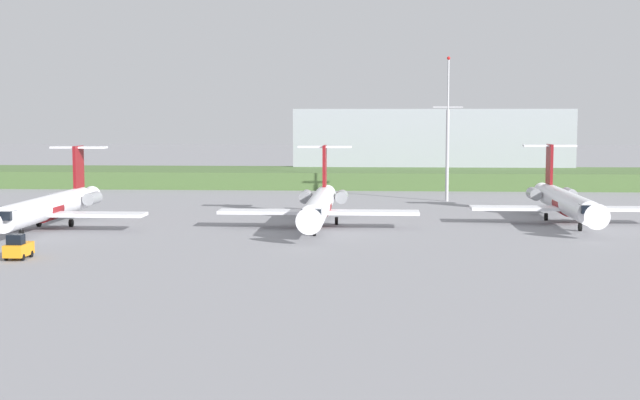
{
  "coord_description": "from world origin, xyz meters",
  "views": [
    {
      "loc": [
        6.55,
        -97.62,
        12.97
      ],
      "look_at": [
        0.0,
        5.18,
        3.0
      ],
      "focal_mm": 50.15,
      "sensor_mm": 36.0,
      "label": 1
    }
  ],
  "objects_px": {
    "regional_jet_third": "(565,201)",
    "antenna_mast": "(447,141)",
    "baggage_tug": "(18,248)",
    "regional_jet_second": "(319,205)",
    "regional_jet_nearest": "(49,206)"
  },
  "relations": [
    {
      "from": "regional_jet_second",
      "to": "regional_jet_third",
      "type": "relative_size",
      "value": 1.0
    },
    {
      "from": "regional_jet_nearest",
      "to": "regional_jet_second",
      "type": "bearing_deg",
      "value": 7.55
    },
    {
      "from": "regional_jet_second",
      "to": "regional_jet_nearest",
      "type": "bearing_deg",
      "value": -172.45
    },
    {
      "from": "regional_jet_second",
      "to": "antenna_mast",
      "type": "relative_size",
      "value": 1.45
    },
    {
      "from": "regional_jet_nearest",
      "to": "baggage_tug",
      "type": "relative_size",
      "value": 9.69
    },
    {
      "from": "antenna_mast",
      "to": "baggage_tug",
      "type": "height_order",
      "value": "antenna_mast"
    },
    {
      "from": "regional_jet_third",
      "to": "baggage_tug",
      "type": "relative_size",
      "value": 9.69
    },
    {
      "from": "regional_jet_third",
      "to": "antenna_mast",
      "type": "distance_m",
      "value": 28.64
    },
    {
      "from": "regional_jet_third",
      "to": "regional_jet_second",
      "type": "bearing_deg",
      "value": -168.9
    },
    {
      "from": "regional_jet_nearest",
      "to": "antenna_mast",
      "type": "distance_m",
      "value": 59.2
    },
    {
      "from": "regional_jet_third",
      "to": "baggage_tug",
      "type": "bearing_deg",
      "value": -150.66
    },
    {
      "from": "regional_jet_nearest",
      "to": "antenna_mast",
      "type": "relative_size",
      "value": 1.45
    },
    {
      "from": "regional_jet_third",
      "to": "antenna_mast",
      "type": "relative_size",
      "value": 1.45
    },
    {
      "from": "regional_jet_second",
      "to": "antenna_mast",
      "type": "height_order",
      "value": "antenna_mast"
    },
    {
      "from": "regional_jet_second",
      "to": "baggage_tug",
      "type": "relative_size",
      "value": 9.69
    }
  ]
}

